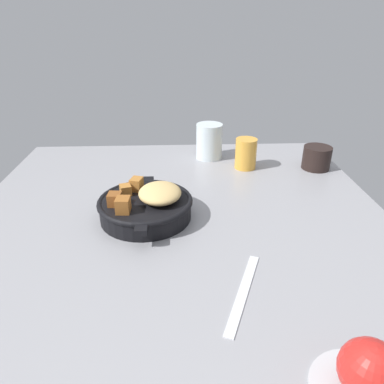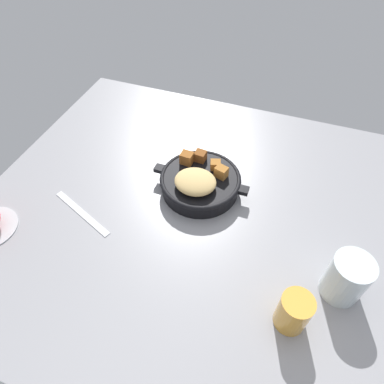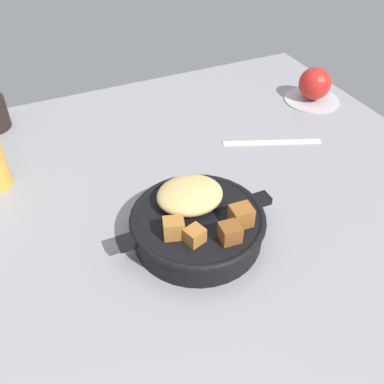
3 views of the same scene
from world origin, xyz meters
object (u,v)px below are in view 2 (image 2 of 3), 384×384
cast_iron_skillet (200,181)px  water_glass_tall (346,278)px  butter_knife (82,213)px  juice_glass_amber (293,312)px

cast_iron_skillet → water_glass_tall: bearing=155.1°
butter_knife → water_glass_tall: size_ratio=1.87×
water_glass_tall → juice_glass_amber: bearing=48.9°
cast_iron_skillet → juice_glass_amber: 37.96cm
water_glass_tall → butter_knife: bearing=0.4°
juice_glass_amber → cast_iron_skillet: bearing=-44.1°
butter_knife → water_glass_tall: water_glass_tall is taller
juice_glass_amber → water_glass_tall: water_glass_tall is taller
butter_knife → cast_iron_skillet: bearing=-123.4°
cast_iron_skillet → butter_knife: cast_iron_skillet is taller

